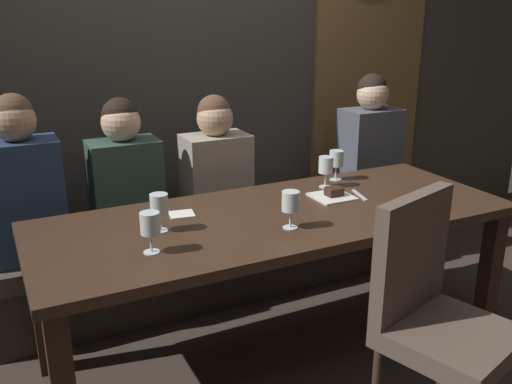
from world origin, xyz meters
The scene contains 18 objects.
ground centered at (0.00, 0.00, 0.00)m, with size 9.00×9.00×0.00m, color #382D26.
back_wall_tiled centered at (0.00, 1.22, 1.50)m, with size 6.00×0.12×3.00m, color #423D38.
arched_door centered at (1.35, 1.15, 1.36)m, with size 0.90×0.05×2.55m.
dining_table centered at (0.00, 0.00, 0.65)m, with size 2.20×0.84×0.74m.
banquette_bench centered at (0.00, 0.70, 0.23)m, with size 2.50×0.44×0.45m.
chair_near_side centered at (0.28, -0.72, 0.56)m, with size 0.55×0.55×0.98m.
diner_redhead centered at (-1.02, 0.67, 0.84)m, with size 0.36×0.24×0.82m.
diner_bearded centered at (-0.52, 0.71, 0.81)m, with size 0.36×0.24×0.76m.
diner_far_end centered at (-0.02, 0.69, 0.80)m, with size 0.36×0.24×0.74m.
diner_near_end centered at (1.05, 0.70, 0.83)m, with size 0.36×0.24×0.80m.
wine_glass_end_left centered at (-0.04, -0.18, 0.85)m, with size 0.08×0.08×0.16m.
wine_glass_far_left centered at (0.41, 0.24, 0.86)m, with size 0.08×0.08×0.16m.
wine_glass_end_right centered at (-0.64, -0.16, 0.85)m, with size 0.08×0.08×0.16m.
wine_glass_far_right centered at (0.53, 0.32, 0.86)m, with size 0.08×0.08×0.16m.
wine_glass_near_left centered at (-0.54, 0.03, 0.86)m, with size 0.08×0.08×0.16m.
dessert_plate centered at (0.35, 0.08, 0.75)m, with size 0.19×0.19×0.05m.
fork_on_table centered at (0.49, 0.04, 0.74)m, with size 0.02×0.17×0.01m, color silver.
folded_napkin centered at (-0.40, 0.17, 0.74)m, with size 0.11×0.10×0.01m, color silver.
Camera 1 is at (-1.16, -2.10, 1.64)m, focal length 39.25 mm.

